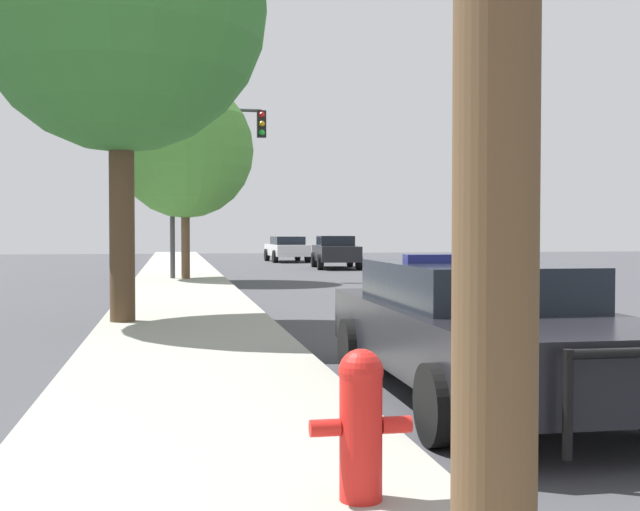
# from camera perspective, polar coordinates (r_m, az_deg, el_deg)

# --- Properties ---
(sidewalk_left) EXTENTS (3.00, 110.00, 0.13)m
(sidewalk_left) POSITION_cam_1_polar(r_m,az_deg,el_deg) (6.60, -8.15, -12.56)
(sidewalk_left) COLOR #99968C
(sidewalk_left) RESTS_ON ground_plane
(police_car) EXTENTS (2.19, 5.35, 1.46)m
(police_car) POSITION_cam_1_polar(r_m,az_deg,el_deg) (8.25, 11.16, -4.92)
(police_car) COLOR black
(police_car) RESTS_ON ground_plane
(fire_hydrant) EXTENTS (0.60, 0.26, 0.88)m
(fire_hydrant) POSITION_cam_1_polar(r_m,az_deg,el_deg) (4.74, 2.92, -11.58)
(fire_hydrant) COLOR red
(fire_hydrant) RESTS_ON sidewalk_left
(traffic_light) EXTENTS (3.20, 0.35, 5.78)m
(traffic_light) POSITION_cam_1_polar(r_m,az_deg,el_deg) (27.16, -8.00, 6.88)
(traffic_light) COLOR #424247
(traffic_light) RESTS_ON sidewalk_left
(car_background_oncoming) EXTENTS (2.23, 4.78, 1.48)m
(car_background_oncoming) POSITION_cam_1_polar(r_m,az_deg,el_deg) (36.52, 1.12, 0.32)
(car_background_oncoming) COLOR black
(car_background_oncoming) RESTS_ON ground_plane
(car_background_distant) EXTENTS (2.15, 4.67, 1.40)m
(car_background_distant) POSITION_cam_1_polar(r_m,az_deg,el_deg) (44.39, -2.37, 0.52)
(car_background_distant) COLOR silver
(car_background_distant) RESTS_ON ground_plane
(tree_sidewalk_near) EXTENTS (5.05, 5.05, 7.97)m
(tree_sidewalk_near) POSITION_cam_1_polar(r_m,az_deg,el_deg) (14.78, -14.01, 16.85)
(tree_sidewalk_near) COLOR #4C3823
(tree_sidewalk_near) RESTS_ON sidewalk_left
(tree_sidewalk_mid) EXTENTS (4.51, 4.51, 6.50)m
(tree_sidewalk_mid) POSITION_cam_1_polar(r_m,az_deg,el_deg) (26.90, -9.57, 7.43)
(tree_sidewalk_mid) COLOR brown
(tree_sidewalk_mid) RESTS_ON sidewalk_left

